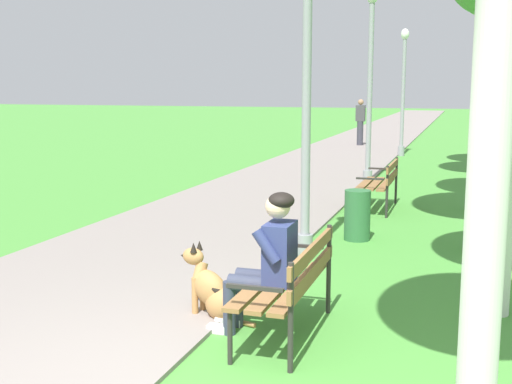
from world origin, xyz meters
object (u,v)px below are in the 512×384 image
object	(u,v)px
park_bench_near	(291,279)
lamp_post_mid	(370,85)
park_bench_mid	(381,180)
pedestrian_distant	(360,122)
litter_bin	(357,215)
lamp_post_near	(307,81)
dog_shepherd	(214,292)
person_seated_on_near_bench	(267,258)
lamp_post_far	(403,91)

from	to	relation	value
park_bench_near	lamp_post_mid	distance (m)	9.26
park_bench_mid	lamp_post_mid	world-z (taller)	lamp_post_mid
lamp_post_mid	pedestrian_distant	bearing A→B (deg)	100.08
pedestrian_distant	litter_bin	bearing A→B (deg)	-81.09
lamp_post_near	park_bench_mid	bearing A→B (deg)	82.24
dog_shepherd	lamp_post_near	distance (m)	3.07
lamp_post_near	pedestrian_distant	distance (m)	15.67
person_seated_on_near_bench	litter_bin	bearing A→B (deg)	87.58
park_bench_near	pedestrian_distant	world-z (taller)	pedestrian_distant
park_bench_mid	litter_bin	bearing A→B (deg)	-90.50
lamp_post_far	pedestrian_distant	size ratio (longest dim) A/B	2.30
lamp_post_near	lamp_post_mid	bearing A→B (deg)	91.62
park_bench_mid	person_seated_on_near_bench	distance (m)	6.14
person_seated_on_near_bench	lamp_post_near	xyz separation A→B (m)	(-0.30, 2.59, 1.50)
park_bench_near	lamp_post_far	size ratio (longest dim) A/B	0.40
dog_shepherd	lamp_post_mid	distance (m)	9.08
park_bench_mid	lamp_post_mid	bearing A→B (deg)	102.71
park_bench_near	person_seated_on_near_bench	distance (m)	0.27
park_bench_mid	lamp_post_far	world-z (taller)	lamp_post_far
park_bench_mid	lamp_post_far	xyz separation A→B (m)	(-0.55, 9.10, 1.45)
dog_shepherd	lamp_post_mid	bearing A→B (deg)	89.43
litter_bin	park_bench_near	bearing A→B (deg)	-89.27
litter_bin	lamp_post_mid	bearing A→B (deg)	96.90
pedestrian_distant	lamp_post_far	bearing A→B (deg)	-59.15
park_bench_near	litter_bin	distance (m)	3.76
lamp_post_near	pedestrian_distant	xyz separation A→B (m)	(-1.79, 15.51, -1.34)
lamp_post_far	person_seated_on_near_bench	bearing A→B (deg)	-88.59
park_bench_mid	pedestrian_distant	xyz separation A→B (m)	(-2.27, 11.97, 0.33)
park_bench_mid	dog_shepherd	xyz separation A→B (m)	(-0.75, -5.93, -0.25)
lamp_post_far	litter_bin	distance (m)	11.60
park_bench_near	person_seated_on_near_bench	size ratio (longest dim) A/B	1.20
dog_shepherd	lamp_post_far	distance (m)	15.12
lamp_post_far	park_bench_near	bearing A→B (deg)	-87.82
lamp_post_mid	litter_bin	world-z (taller)	lamp_post_mid
lamp_post_far	pedestrian_distant	bearing A→B (deg)	120.85
park_bench_near	park_bench_mid	world-z (taller)	same
park_bench_mid	lamp_post_far	distance (m)	9.23
park_bench_near	lamp_post_far	xyz separation A→B (m)	(-0.58, 15.23, 1.45)
person_seated_on_near_bench	pedestrian_distant	size ratio (longest dim) A/B	0.76
lamp_post_near	pedestrian_distant	world-z (taller)	lamp_post_near
park_bench_near	dog_shepherd	bearing A→B (deg)	165.24
lamp_post_far	litter_bin	size ratio (longest dim) A/B	5.42
dog_shepherd	litter_bin	world-z (taller)	dog_shepherd
park_bench_mid	pedestrian_distant	bearing A→B (deg)	100.74
person_seated_on_near_bench	pedestrian_distant	distance (m)	18.23
litter_bin	pedestrian_distant	bearing A→B (deg)	98.91
park_bench_near	lamp_post_near	xyz separation A→B (m)	(-0.51, 2.59, 1.67)
lamp_post_far	lamp_post_near	bearing A→B (deg)	-89.68
park_bench_mid	litter_bin	distance (m)	2.38
person_seated_on_near_bench	pedestrian_distant	bearing A→B (deg)	96.58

